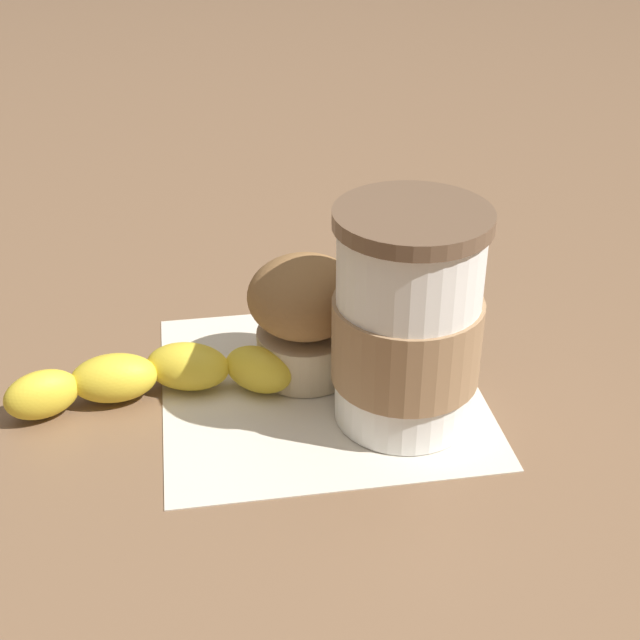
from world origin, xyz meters
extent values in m
plane|color=brown|center=(0.00, 0.00, 0.00)|extent=(3.00, 3.00, 0.00)
cube|color=beige|center=(0.00, 0.00, 0.00)|extent=(0.23, 0.23, 0.00)
cylinder|color=white|center=(-0.05, 0.04, 0.07)|extent=(0.09, 0.09, 0.13)
cylinder|color=brown|center=(-0.05, 0.04, 0.14)|extent=(0.10, 0.10, 0.01)
cylinder|color=#997551|center=(-0.05, 0.04, 0.06)|extent=(0.09, 0.09, 0.05)
cylinder|color=beige|center=(0.01, -0.02, 0.02)|extent=(0.07, 0.07, 0.03)
ellipsoid|color=olive|center=(0.01, -0.02, 0.06)|extent=(0.08, 0.08, 0.05)
ellipsoid|color=yellow|center=(0.04, 0.00, 0.02)|extent=(0.06, 0.05, 0.03)
ellipsoid|color=yellow|center=(0.09, -0.01, 0.02)|extent=(0.06, 0.05, 0.03)
ellipsoid|color=yellow|center=(0.14, 0.00, 0.02)|extent=(0.06, 0.04, 0.03)
ellipsoid|color=yellow|center=(0.18, 0.01, 0.02)|extent=(0.06, 0.04, 0.03)
camera|label=1|loc=(0.05, 0.50, 0.35)|focal=50.00mm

